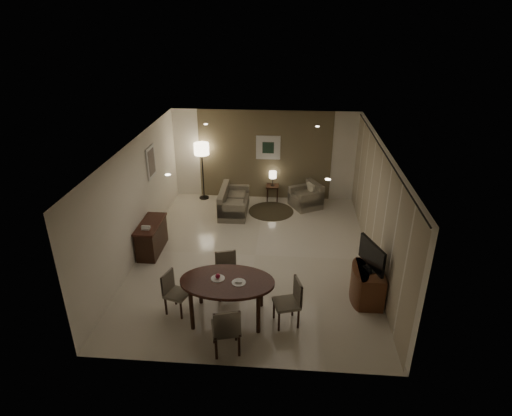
# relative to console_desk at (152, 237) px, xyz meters

# --- Properties ---
(room_shell) EXTENTS (5.50, 7.00, 2.70)m
(room_shell) POSITION_rel_console_desk_xyz_m (2.49, 0.40, 0.98)
(room_shell) COLOR beige
(room_shell) RESTS_ON ground
(taupe_accent) EXTENTS (3.96, 0.03, 2.70)m
(taupe_accent) POSITION_rel_console_desk_xyz_m (2.49, 3.48, 0.98)
(taupe_accent) COLOR #716446
(taupe_accent) RESTS_ON wall_back
(curtain_wall) EXTENTS (0.08, 6.70, 2.58)m
(curtain_wall) POSITION_rel_console_desk_xyz_m (5.17, 0.00, 0.95)
(curtain_wall) COLOR #BAAB91
(curtain_wall) RESTS_ON wall_right
(curtain_rod) EXTENTS (0.03, 6.80, 0.03)m
(curtain_rod) POSITION_rel_console_desk_xyz_m (5.17, 0.00, 2.27)
(curtain_rod) COLOR black
(curtain_rod) RESTS_ON wall_right
(art_back_frame) EXTENTS (0.72, 0.03, 0.72)m
(art_back_frame) POSITION_rel_console_desk_xyz_m (2.59, 3.46, 1.23)
(art_back_frame) COLOR silver
(art_back_frame) RESTS_ON wall_back
(art_back_canvas) EXTENTS (0.34, 0.01, 0.34)m
(art_back_canvas) POSITION_rel_console_desk_xyz_m (2.59, 3.44, 1.23)
(art_back_canvas) COLOR #1B3122
(art_back_canvas) RESTS_ON wall_back
(art_left_frame) EXTENTS (0.03, 0.60, 0.80)m
(art_left_frame) POSITION_rel_console_desk_xyz_m (-0.23, 1.20, 1.48)
(art_left_frame) COLOR silver
(art_left_frame) RESTS_ON wall_left
(art_left_canvas) EXTENTS (0.01, 0.46, 0.64)m
(art_left_canvas) POSITION_rel_console_desk_xyz_m (-0.21, 1.20, 1.48)
(art_left_canvas) COLOR gray
(art_left_canvas) RESTS_ON wall_left
(downlight_nl) EXTENTS (0.10, 0.10, 0.01)m
(downlight_nl) POSITION_rel_console_desk_xyz_m (1.09, -1.80, 2.31)
(downlight_nl) COLOR white
(downlight_nl) RESTS_ON ceiling
(downlight_nr) EXTENTS (0.10, 0.10, 0.01)m
(downlight_nr) POSITION_rel_console_desk_xyz_m (3.89, -1.80, 2.31)
(downlight_nr) COLOR white
(downlight_nr) RESTS_ON ceiling
(downlight_fl) EXTENTS (0.10, 0.10, 0.01)m
(downlight_fl) POSITION_rel_console_desk_xyz_m (1.09, 1.80, 2.31)
(downlight_fl) COLOR white
(downlight_fl) RESTS_ON ceiling
(downlight_fr) EXTENTS (0.10, 0.10, 0.01)m
(downlight_fr) POSITION_rel_console_desk_xyz_m (3.89, 1.80, 2.31)
(downlight_fr) COLOR white
(downlight_fr) RESTS_ON ceiling
(console_desk) EXTENTS (0.48, 1.20, 0.75)m
(console_desk) POSITION_rel_console_desk_xyz_m (0.00, 0.00, 0.00)
(console_desk) COLOR #411C14
(console_desk) RESTS_ON floor
(telephone) EXTENTS (0.20, 0.14, 0.09)m
(telephone) POSITION_rel_console_desk_xyz_m (0.00, -0.30, 0.43)
(telephone) COLOR white
(telephone) RESTS_ON console_desk
(tv_cabinet) EXTENTS (0.48, 0.90, 0.70)m
(tv_cabinet) POSITION_rel_console_desk_xyz_m (4.89, -1.50, -0.03)
(tv_cabinet) COLOR brown
(tv_cabinet) RESTS_ON floor
(flat_tv) EXTENTS (0.36, 0.85, 0.60)m
(flat_tv) POSITION_rel_console_desk_xyz_m (4.87, -1.50, 0.65)
(flat_tv) COLOR black
(flat_tv) RESTS_ON tv_cabinet
(dining_table) EXTENTS (1.75, 1.10, 0.82)m
(dining_table) POSITION_rel_console_desk_xyz_m (2.16, -2.27, 0.04)
(dining_table) COLOR #411C14
(dining_table) RESTS_ON floor
(chair_near) EXTENTS (0.57, 0.57, 0.96)m
(chair_near) POSITION_rel_console_desk_xyz_m (2.25, -3.12, 0.10)
(chair_near) COLOR gray
(chair_near) RESTS_ON floor
(chair_far) EXTENTS (0.55, 0.55, 0.91)m
(chair_far) POSITION_rel_console_desk_xyz_m (2.06, -1.59, 0.08)
(chair_far) COLOR gray
(chair_far) RESTS_ON floor
(chair_left) EXTENTS (0.51, 0.51, 0.84)m
(chair_left) POSITION_rel_console_desk_xyz_m (1.18, -2.19, 0.05)
(chair_left) COLOR gray
(chair_left) RESTS_ON floor
(chair_right) EXTENTS (0.55, 0.55, 0.91)m
(chair_right) POSITION_rel_console_desk_xyz_m (3.25, -2.36, 0.08)
(chair_right) COLOR gray
(chair_right) RESTS_ON floor
(plate_a) EXTENTS (0.26, 0.26, 0.02)m
(plate_a) POSITION_rel_console_desk_xyz_m (1.98, -2.22, 0.45)
(plate_a) COLOR white
(plate_a) RESTS_ON dining_table
(plate_b) EXTENTS (0.26, 0.26, 0.02)m
(plate_b) POSITION_rel_console_desk_xyz_m (2.38, -2.32, 0.45)
(plate_b) COLOR white
(plate_b) RESTS_ON dining_table
(fruit_apple) EXTENTS (0.09, 0.09, 0.09)m
(fruit_apple) POSITION_rel_console_desk_xyz_m (1.98, -2.22, 0.51)
(fruit_apple) COLOR #A91334
(fruit_apple) RESTS_ON plate_a
(napkin) EXTENTS (0.12, 0.08, 0.03)m
(napkin) POSITION_rel_console_desk_xyz_m (2.38, -2.32, 0.48)
(napkin) COLOR white
(napkin) RESTS_ON plate_b
(round_rug) EXTENTS (1.30, 1.30, 0.01)m
(round_rug) POSITION_rel_console_desk_xyz_m (2.75, 2.44, -0.37)
(round_rug) COLOR #3D3522
(round_rug) RESTS_ON floor
(sofa) EXTENTS (1.52, 0.78, 0.71)m
(sofa) POSITION_rel_console_desk_xyz_m (1.69, 2.33, -0.02)
(sofa) COLOR gray
(sofa) RESTS_ON floor
(armchair) EXTENTS (1.06, 1.08, 0.72)m
(armchair) POSITION_rel_console_desk_xyz_m (3.74, 2.86, -0.01)
(armchair) COLOR gray
(armchair) RESTS_ON floor
(side_table) EXTENTS (0.38, 0.38, 0.48)m
(side_table) POSITION_rel_console_desk_xyz_m (2.75, 3.25, -0.14)
(side_table) COLOR #311D10
(side_table) RESTS_ON floor
(table_lamp) EXTENTS (0.22, 0.22, 0.50)m
(table_lamp) POSITION_rel_console_desk_xyz_m (2.75, 3.25, 0.35)
(table_lamp) COLOR #FFEAC1
(table_lamp) RESTS_ON side_table
(floor_lamp) EXTENTS (0.44, 0.44, 1.75)m
(floor_lamp) POSITION_rel_console_desk_xyz_m (0.63, 3.23, 0.50)
(floor_lamp) COLOR #FFE5B7
(floor_lamp) RESTS_ON floor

